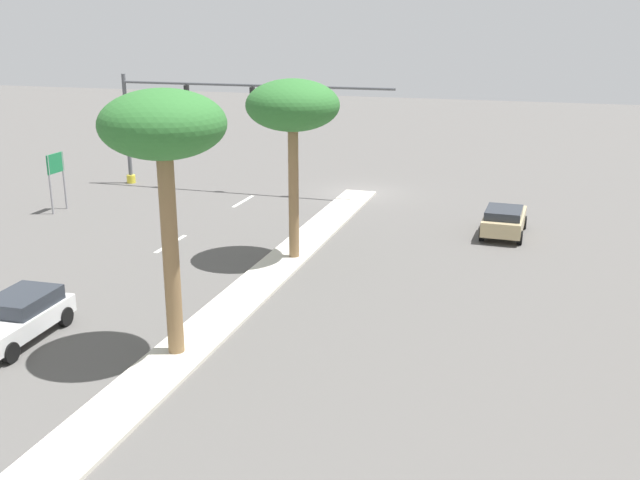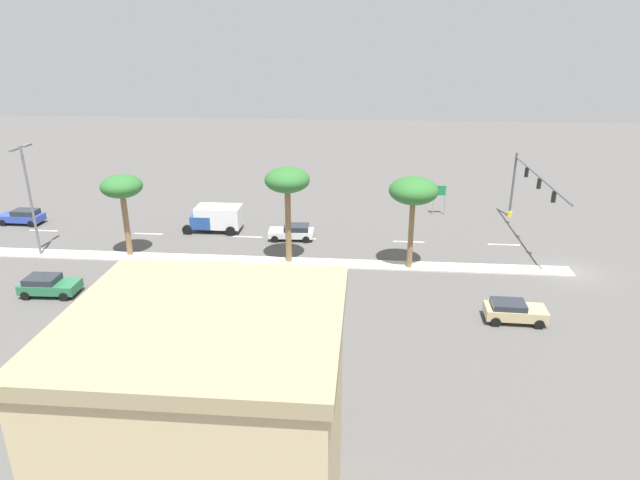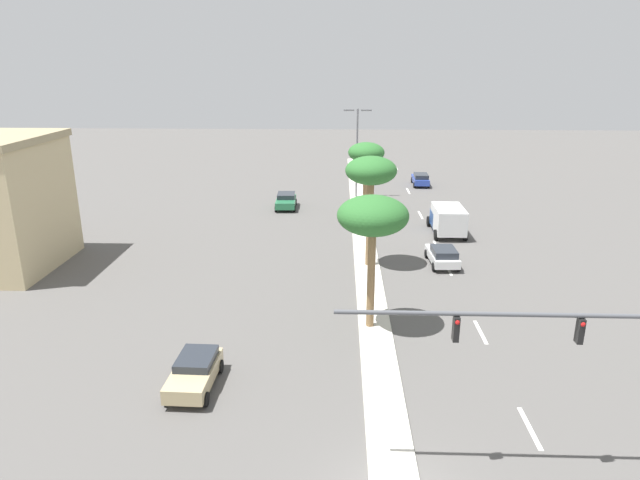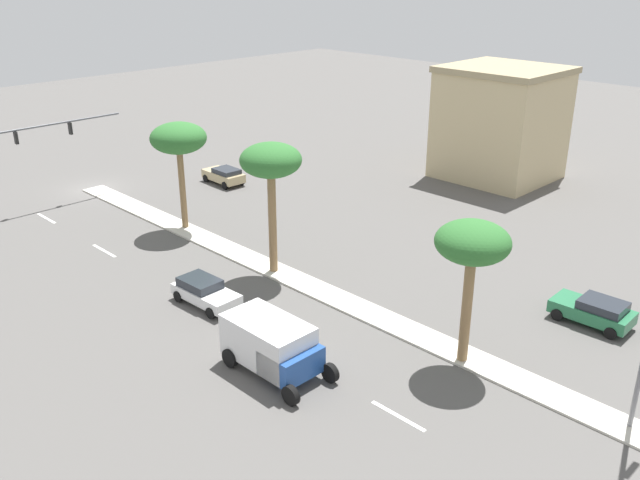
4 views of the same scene
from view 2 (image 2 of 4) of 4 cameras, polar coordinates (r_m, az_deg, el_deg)
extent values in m
plane|color=#565451|center=(46.56, -8.02, -2.15)|extent=(160.00, 160.00, 0.00)
cube|color=beige|center=(48.76, -16.75, -1.72)|extent=(1.80, 68.27, 0.12)
cube|color=silver|center=(52.29, 18.36, -0.45)|extent=(0.20, 2.80, 0.01)
cube|color=silver|center=(50.96, 9.12, -0.17)|extent=(0.20, 2.80, 0.01)
cube|color=silver|center=(51.14, -1.96, 0.17)|extent=(0.20, 2.80, 0.01)
cube|color=silver|center=(51.96, -7.47, 0.33)|extent=(0.20, 2.80, 0.01)
cube|color=silver|center=(54.75, -17.23, 0.62)|extent=(0.20, 2.80, 0.01)
cube|color=silver|center=(59.40, -26.54, 0.87)|extent=(0.20, 2.80, 0.01)
cylinder|color=#515459|center=(59.78, 19.23, 5.37)|extent=(0.24, 0.24, 6.63)
cylinder|color=gold|center=(60.60, 18.89, 2.58)|extent=(0.53, 0.53, 0.50)
cylinder|color=#515459|center=(51.42, 21.67, 6.00)|extent=(16.46, 0.16, 0.16)
cube|color=black|center=(55.38, 20.47, 6.53)|extent=(0.20, 0.32, 0.90)
sphere|color=red|center=(55.35, 20.63, 6.82)|extent=(0.18, 0.18, 0.18)
cube|color=black|center=(51.54, 21.59, 5.41)|extent=(0.20, 0.32, 0.90)
sphere|color=red|center=(51.51, 21.76, 5.72)|extent=(0.18, 0.18, 0.18)
cube|color=black|center=(47.75, 22.89, 4.10)|extent=(0.20, 0.32, 0.90)
sphere|color=red|center=(47.71, 23.08, 4.44)|extent=(0.18, 0.18, 0.18)
cylinder|color=gray|center=(58.86, 12.72, 4.00)|extent=(0.10, 0.10, 3.08)
cylinder|color=gray|center=(58.71, 11.58, 4.05)|extent=(0.10, 0.10, 3.08)
cube|color=#19723F|center=(58.51, 12.23, 4.99)|extent=(0.08, 1.30, 1.01)
cube|color=#C6B284|center=(21.07, -11.00, -19.37)|extent=(8.25, 8.75, 8.88)
cube|color=tan|center=(18.45, -11.99, -8.11)|extent=(8.55, 9.05, 0.50)
cylinder|color=olive|center=(44.24, 9.33, 0.66)|extent=(0.43, 0.43, 5.69)
ellipsoid|color=#2D6B2D|center=(43.19, 9.59, 5.03)|extent=(3.78, 3.78, 2.08)
cylinder|color=olive|center=(44.81, -3.29, 1.54)|extent=(0.48, 0.48, 6.25)
ellipsoid|color=#2D6B2D|center=(43.73, -3.39, 6.19)|extent=(3.56, 3.56, 1.96)
cylinder|color=olive|center=(49.01, -19.27, 1.53)|extent=(0.48, 0.48, 5.37)
ellipsoid|color=#2D6B2D|center=(48.10, -19.73, 5.22)|extent=(3.36, 3.36, 1.85)
cylinder|color=slate|center=(51.51, -27.58, 3.51)|extent=(0.20, 0.20, 9.29)
cube|color=slate|center=(49.81, -28.96, 8.13)|extent=(1.10, 0.24, 0.16)
cube|color=slate|center=(51.29, -27.89, 8.60)|extent=(1.10, 0.24, 0.16)
cube|color=tan|center=(38.74, 19.43, -7.01)|extent=(1.88, 3.94, 0.69)
cube|color=#262B33|center=(38.40, 18.81, -6.30)|extent=(1.65, 2.18, 0.37)
cylinder|color=black|center=(39.95, 21.04, -6.92)|extent=(0.24, 0.65, 0.64)
cylinder|color=black|center=(38.52, 21.61, -8.06)|extent=(0.24, 0.65, 0.64)
cylinder|color=black|center=(39.34, 17.18, -6.86)|extent=(0.24, 0.65, 0.64)
cylinder|color=black|center=(37.88, 17.60, -8.03)|extent=(0.24, 0.65, 0.64)
cube|color=#287047|center=(44.56, -25.98, -4.32)|extent=(2.03, 4.07, 0.66)
cube|color=#262B33|center=(44.59, -26.66, -3.64)|extent=(1.78, 2.26, 0.45)
cylinder|color=black|center=(44.76, -23.81, -4.33)|extent=(0.24, 0.65, 0.64)
cylinder|color=black|center=(43.32, -24.82, -5.31)|extent=(0.24, 0.65, 0.64)
cylinder|color=black|center=(46.08, -26.94, -4.14)|extent=(0.24, 0.65, 0.64)
cylinder|color=black|center=(44.68, -28.03, -5.08)|extent=(0.24, 0.65, 0.64)
cube|color=#2D47AD|center=(62.30, -28.34, 2.04)|extent=(1.82, 4.23, 0.66)
cube|color=#262B33|center=(61.85, -28.03, 2.54)|extent=(1.61, 2.34, 0.49)
cylinder|color=black|center=(62.61, -29.81, 1.54)|extent=(0.23, 0.64, 0.64)
cylinder|color=black|center=(63.87, -28.99, 2.03)|extent=(0.23, 0.64, 0.64)
cylinder|color=black|center=(60.94, -27.57, 1.48)|extent=(0.23, 0.64, 0.64)
cylinder|color=black|center=(62.23, -26.77, 1.97)|extent=(0.23, 0.64, 0.64)
cube|color=silver|center=(50.76, -2.98, 0.72)|extent=(1.95, 4.12, 0.58)
cube|color=#262B33|center=(50.53, -2.42, 1.28)|extent=(1.70, 2.29, 0.48)
cylinder|color=black|center=(50.22, -4.68, 0.10)|extent=(0.25, 0.65, 0.64)
cylinder|color=black|center=(51.80, -4.45, 0.76)|extent=(0.25, 0.65, 0.64)
cylinder|color=black|center=(49.95, -1.45, 0.05)|extent=(0.25, 0.65, 0.64)
cylinder|color=black|center=(51.54, -1.32, 0.71)|extent=(0.25, 0.65, 0.64)
cube|color=#234C99|center=(54.01, -11.89, 2.04)|extent=(2.39, 1.97, 1.23)
cube|color=silver|center=(53.47, -10.35, 2.39)|extent=(2.39, 4.18, 2.00)
cylinder|color=black|center=(53.51, -13.49, 1.03)|extent=(0.28, 0.90, 0.90)
cylinder|color=black|center=(55.65, -12.75, 1.85)|extent=(0.28, 0.90, 0.90)
cylinder|color=black|center=(52.36, -9.18, 0.92)|extent=(0.28, 0.90, 0.90)
cylinder|color=black|center=(54.55, -8.59, 1.76)|extent=(0.28, 0.90, 0.90)
camera|label=1|loc=(40.84, -32.02, 6.11)|focal=41.24mm
camera|label=3|loc=(51.17, 44.67, 10.77)|focal=31.54mm
camera|label=4|loc=(74.84, -23.93, 18.73)|focal=38.33mm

